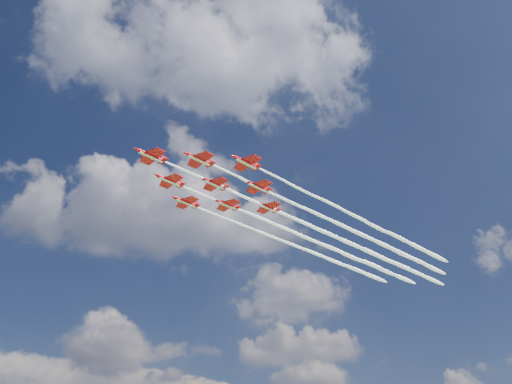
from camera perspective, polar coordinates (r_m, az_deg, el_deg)
jet_lead at (r=153.67m, az=5.08°, el=-3.38°), size 88.99×69.46×2.34m
jet_row2_port at (r=156.43m, az=9.33°, el=-3.59°), size 88.99×69.46×2.34m
jet_row2_starb at (r=164.13m, az=5.80°, el=-5.23°), size 88.99×69.46×2.34m
jet_row3_port at (r=160.03m, az=13.42°, el=-3.79°), size 88.99×69.46×2.34m
jet_row3_centre at (r=167.03m, az=9.78°, el=-5.40°), size 88.99×69.46×2.34m
jet_row3_starb at (r=174.77m, az=6.44°, el=-6.87°), size 88.99×69.46×2.34m
jet_row4_port at (r=170.70m, az=13.61°, el=-5.54°), size 88.99×69.46×2.34m
jet_row4_starb at (r=177.78m, az=10.18°, el=-6.99°), size 88.99×69.46×2.34m
jet_tail at (r=181.52m, az=13.79°, el=-7.09°), size 88.99×69.46×2.34m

